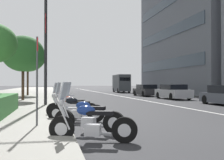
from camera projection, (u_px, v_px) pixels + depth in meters
sidewalk_right_plaza at (11, 95)px, 35.02m from camera, size 160.00×10.38×0.15m
lane_centre_stripe at (107, 94)px, 42.40m from camera, size 110.00×0.16×0.01m
motorcycle_second_in_row at (91, 124)px, 7.24m from camera, size 0.90×2.11×1.47m
motorcycle_nearest_camera at (87, 117)px, 8.67m from camera, size 1.26×1.96×1.48m
motorcycle_mid_row at (75, 110)px, 11.05m from camera, size 0.78×2.09×1.48m
motorcycle_far_end_row at (71, 107)px, 12.36m from camera, size 0.78×2.15×1.47m
car_far_down_avenue at (173, 92)px, 27.54m from camera, size 4.56×2.03×1.36m
car_mid_block_traffic at (146, 91)px, 34.28m from camera, size 4.54×2.03×1.34m
delivery_van_ahead at (121, 83)px, 49.63m from camera, size 6.15×2.21×2.92m
parking_sign_by_curb at (37, 72)px, 9.10m from camera, size 0.32×0.06×2.72m
street_lamp_with_banners at (51, 14)px, 18.28m from camera, size 1.26×2.53×9.47m
street_tree_near_plaza_corner at (23, 54)px, 23.43m from camera, size 3.34×3.34×5.08m
street_tree_by_lamp_post at (28, 57)px, 32.87m from camera, size 3.87×3.87×5.90m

